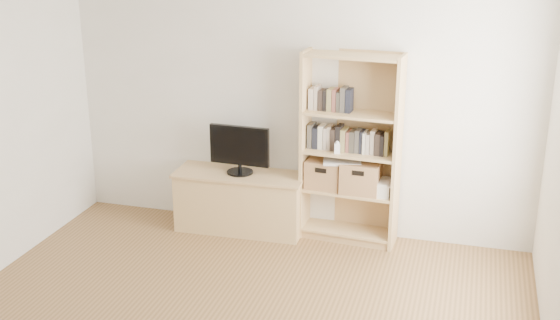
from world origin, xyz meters
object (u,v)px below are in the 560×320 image
at_px(tv_stand, 241,202).
at_px(baby_monitor, 337,148).
at_px(bookshelf, 350,149).
at_px(television, 240,150).
at_px(basket_left, 325,173).
at_px(laptop, 342,161).
at_px(basket_right, 361,177).

bearing_deg(tv_stand, baby_monitor, -3.14).
height_order(bookshelf, television, bookshelf).
bearing_deg(basket_left, laptop, -3.27).
bearing_deg(bookshelf, basket_right, -2.60).
relative_size(bookshelf, baby_monitor, 18.34).
relative_size(television, laptop, 1.70).
height_order(bookshelf, basket_left, bookshelf).
distance_m(bookshelf, basket_left, 0.36).
bearing_deg(basket_left, baby_monitor, -33.97).
bearing_deg(television, laptop, 6.04).
height_order(basket_right, laptop, laptop).
xyz_separation_m(tv_stand, basket_right, (1.17, 0.06, 0.37)).
xyz_separation_m(basket_left, basket_right, (0.35, -0.02, 0.01)).
bearing_deg(tv_stand, basket_right, 1.04).
xyz_separation_m(baby_monitor, laptop, (0.04, 0.08, -0.14)).
height_order(television, basket_left, television).
distance_m(baby_monitor, basket_right, 0.37).
distance_m(baby_monitor, basket_left, 0.34).
height_order(bookshelf, baby_monitor, bookshelf).
bearing_deg(laptop, television, 172.29).
relative_size(bookshelf, laptop, 5.19).
distance_m(television, basket_right, 1.18).
relative_size(tv_stand, basket_left, 3.73).
relative_size(bookshelf, television, 3.05).
xyz_separation_m(tv_stand, laptop, (0.99, 0.06, 0.50)).
xyz_separation_m(television, basket_right, (1.17, 0.06, -0.17)).
distance_m(bookshelf, basket_right, 0.28).
xyz_separation_m(baby_monitor, basket_left, (-0.13, 0.10, -0.29)).
relative_size(bookshelf, basket_right, 5.08).
relative_size(tv_stand, bookshelf, 0.68).
relative_size(basket_left, basket_right, 0.93).
height_order(television, laptop, television).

